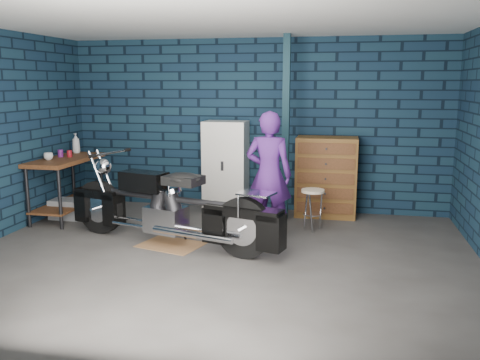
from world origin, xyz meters
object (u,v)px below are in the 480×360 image
Objects in this scene: person at (269,175)px; tool_chest at (326,177)px; workbench at (67,188)px; motorcycle at (170,201)px; storage_bin at (67,209)px; locker at (226,167)px; shop_stool at (312,210)px.

tool_chest is at bearing -118.22° from person.
tool_chest reaches higher than workbench.
motorcycle is 5.53× the size of storage_bin.
workbench is at bearing -159.08° from locker.
storage_bin is 2.49m from locker.
locker is at bearing 180.00° from tool_chest.
tool_chest is at bearing 13.72° from storage_bin.
tool_chest is 0.89m from shop_stool.
locker is (-0.87, 1.20, -0.12)m from person.
shop_stool is (3.68, 0.04, -0.17)m from workbench.
person is 1.49m from locker.
storage_bin is at bearing -157.47° from locker.
workbench is 3.00× the size of storage_bin.
person is at bearing -54.24° from locker.
shop_stool is at bearing 1.69° from storage_bin.
shop_stool is (1.70, 1.03, -0.28)m from motorcycle.
motorcycle reaches higher than workbench.
shop_stool is at bearing -99.88° from tool_chest.
locker is (2.26, 0.86, 0.26)m from workbench.
workbench is 2.22m from motorcycle.
locker is 2.48× the size of shop_stool.
locker is at bearing -52.24° from person.
shop_stool is at bearing -143.64° from person.
workbench is at bearing 169.21° from motorcycle.
workbench is 2.43× the size of shop_stool.
tool_chest is at bearing 12.73° from workbench.
storage_bin is (-1.97, 0.92, -0.42)m from motorcycle.
person reaches higher than storage_bin.
motorcycle is at bearing 31.66° from person.
motorcycle is 1.88m from locker.
shop_stool is (-0.14, -0.82, -0.32)m from tool_chest.
tool_chest reaches higher than motorcycle.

